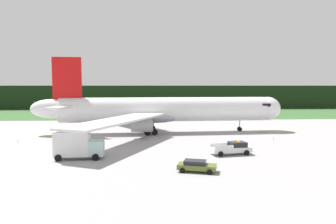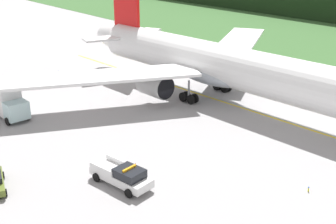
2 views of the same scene
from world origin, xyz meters
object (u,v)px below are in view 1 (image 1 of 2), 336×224
Objects in this scene: apron_cone at (219,149)px; airliner at (160,110)px; catering_truck at (77,144)px; staff_car at (196,166)px; ops_pickup_truck at (232,148)px.

airliner is at bearing 113.72° from apron_cone.
catering_truck is at bearing -168.97° from apron_cone.
catering_truck is (-11.72, -23.00, -2.72)m from airliner.
staff_car is (15.10, -6.94, -1.25)m from catering_truck.
airliner is 65.88× the size of apron_cone.
apron_cone is at bearing -66.28° from airliner.
apron_cone is (-1.36, 2.23, -0.52)m from ops_pickup_truck.
ops_pickup_truck is at bearing -65.42° from airliner.
airliner is 23.73m from ops_pickup_truck.
catering_truck is at bearing -117.00° from airliner.
ops_pickup_truck is 1.28× the size of staff_car.
staff_car is at bearing -24.69° from catering_truck.
airliner reaches higher than staff_car.
ops_pickup_truck is 21.56m from catering_truck.
apron_cone is at bearing 65.29° from staff_car.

